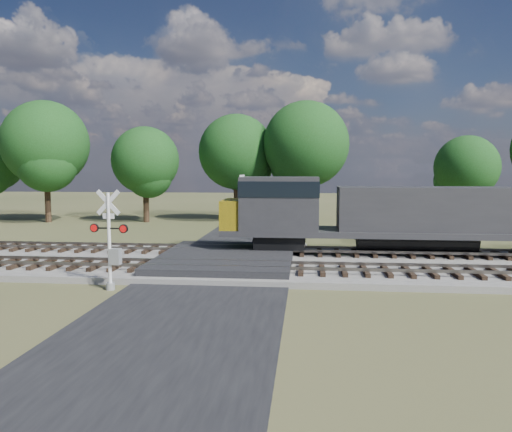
# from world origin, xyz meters

# --- Properties ---
(ground) EXTENTS (160.00, 160.00, 0.00)m
(ground) POSITION_xyz_m (0.00, 0.00, 0.00)
(ground) COLOR #3D4424
(ground) RESTS_ON ground
(ballast_bed) EXTENTS (140.00, 10.00, 0.30)m
(ballast_bed) POSITION_xyz_m (10.00, 0.50, 0.15)
(ballast_bed) COLOR gray
(ballast_bed) RESTS_ON ground
(road) EXTENTS (7.00, 60.00, 0.08)m
(road) POSITION_xyz_m (0.00, 0.00, 0.04)
(road) COLOR black
(road) RESTS_ON ground
(crossing_panel) EXTENTS (7.00, 9.00, 0.62)m
(crossing_panel) POSITION_xyz_m (0.00, 0.50, 0.32)
(crossing_panel) COLOR #262628
(crossing_panel) RESTS_ON ground
(track_near) EXTENTS (140.00, 2.60, 0.33)m
(track_near) POSITION_xyz_m (3.12, -2.00, 0.41)
(track_near) COLOR black
(track_near) RESTS_ON ballast_bed
(track_far) EXTENTS (140.00, 2.60, 0.33)m
(track_far) POSITION_xyz_m (3.12, 3.00, 0.41)
(track_far) COLOR black
(track_far) RESTS_ON ballast_bed
(crossing_signal_near) EXTENTS (1.73, 0.40, 4.29)m
(crossing_signal_near) POSITION_xyz_m (-3.99, -5.39, 1.78)
(crossing_signal_near) COLOR silver
(crossing_signal_near) RESTS_ON ground
(crossing_signal_far) EXTENTS (1.56, 0.35, 3.88)m
(crossing_signal_far) POSITION_xyz_m (4.04, 6.63, 1.61)
(crossing_signal_far) COLOR silver
(crossing_signal_far) RESTS_ON ground
(equipment_shed) EXTENTS (4.11, 4.11, 2.63)m
(equipment_shed) POSITION_xyz_m (11.68, 8.87, 1.33)
(equipment_shed) COLOR #4C3420
(equipment_shed) RESTS_ON ground
(treeline) EXTENTS (76.30, 11.60, 11.59)m
(treeline) POSITION_xyz_m (5.88, 20.86, 6.73)
(treeline) COLOR black
(treeline) RESTS_ON ground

